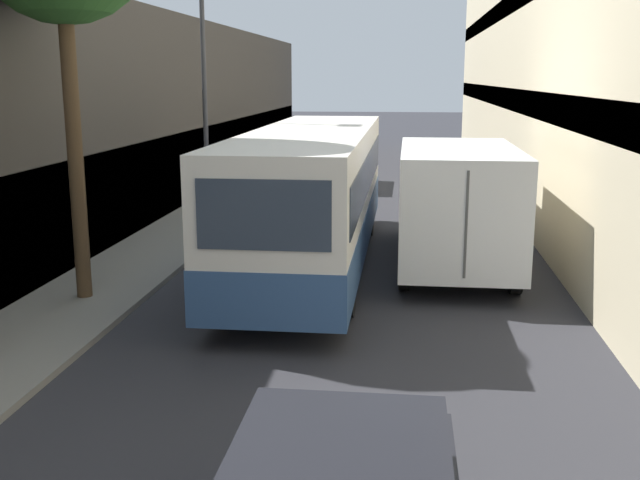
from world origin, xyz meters
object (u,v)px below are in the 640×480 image
bus (312,195)px  street_lamp (203,35)px  panel_van (327,159)px  box_truck (455,200)px

bus → street_lamp: 5.37m
street_lamp → panel_van: bearing=78.5°
bus → panel_van: 12.62m
box_truck → street_lamp: bearing=161.5°
box_truck → street_lamp: size_ratio=0.95×
box_truck → street_lamp: 7.52m
panel_van → street_lamp: street_lamp is taller
panel_van → box_truck: bearing=-70.9°
bus → panel_van: (-1.04, 12.56, -0.57)m
bus → panel_van: bus is taller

